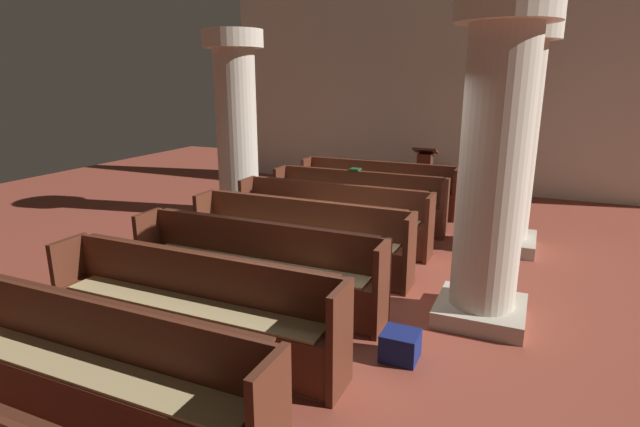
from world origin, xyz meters
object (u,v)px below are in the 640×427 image
Objects in this scene: pew_row_5 at (191,304)px; pillar_far_side at (236,122)px; pew_row_3 at (299,235)px; pew_row_6 at (91,367)px; kneeler_box_navy at (400,345)px; lectern at (424,178)px; pew_row_1 at (357,198)px; pillar_aisle_side at (511,133)px; pew_row_4 at (255,263)px; hymn_book at (355,169)px; pew_row_0 at (377,185)px; pew_row_2 at (332,214)px; pillar_aisle_rear at (494,160)px.

pew_row_5 is 5.05m from pillar_far_side.
pew_row_6 is at bearing -90.00° from pew_row_3.
kneeler_box_navy is at bearing 21.07° from pew_row_5.
lectern is at bearing 82.62° from pew_row_3.
pillar_aisle_side reaches higher than pew_row_1.
pillar_aisle_side reaches higher than pew_row_4.
hymn_book is at bearing -107.98° from lectern.
pew_row_3 is at bearing 138.77° from kneeler_box_navy.
pew_row_1 is 4.17m from kneeler_box_navy.
kneeler_box_navy is (1.76, 0.68, -0.36)m from pew_row_5.
pillar_far_side reaches higher than pew_row_5.
pew_row_0 is 2.83m from pillar_far_side.
pew_row_6 is 5.76m from hymn_book.
pew_row_1 is 1.11m from pew_row_2.
pillar_aisle_rear is at bearing 51.12° from pew_row_6.
pew_row_5 is 1.92m from kneeler_box_navy.
pillar_far_side is at bearing -177.92° from pew_row_1.
lectern reaches higher than pew_row_5.
lectern is 3.34× the size of kneeler_box_navy.
pew_row_3 is at bearing -90.00° from pew_row_0.
pillar_far_side reaches higher than pew_row_6.
pillar_aisle_side is at bearing -55.63° from lectern.
pew_row_5 is 1.00× the size of pew_row_6.
pew_row_3 and pew_row_5 have the same top height.
pew_row_0 is 1.11m from pew_row_1.
pew_row_1 is at bearing 115.06° from kneeler_box_navy.
pillar_aisle_rear reaches higher than kneeler_box_navy.
pillar_aisle_side is at bearing -28.03° from pew_row_0.
lectern is at bearing 84.04° from pew_row_4.
hymn_book is at bearing 130.58° from pillar_aisle_rear.
pillar_far_side is 2.30m from hymn_book.
pillar_far_side is (-2.28, 2.14, 1.19)m from pew_row_3.
pew_row_3 and pew_row_4 have the same top height.
pew_row_2 is at bearing -24.27° from pillar_far_side.
pew_row_0 is 5.54m from pew_row_5.
pillar_aisle_side is at bearing -7.54° from hymn_book.
pew_row_1 is 2.57m from pillar_far_side.
pillar_aisle_side is (2.33, 4.31, 1.19)m from pew_row_5.
pew_row_6 is (0.00, -3.33, 0.00)m from pew_row_3.
pew_row_0 is 1.42m from lectern.
pew_row_3 is 2.22m from pew_row_5.
hymn_book is at bearing 121.22° from pew_row_1.
pillar_aisle_side reaches higher than kneeler_box_navy.
pew_row_4 is 0.91× the size of pillar_aisle_side.
pew_row_0 is 2.89m from pillar_aisle_side.
pillar_aisle_rear is at bearing -10.76° from pew_row_3.
pillar_far_side is (-2.28, 4.35, 1.19)m from pew_row_5.
pew_row_6 is (0.00, -6.65, 0.00)m from pew_row_0.
pillar_aisle_rear is 3.83m from hymn_book.
hymn_book is at bearing 91.45° from pew_row_5.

